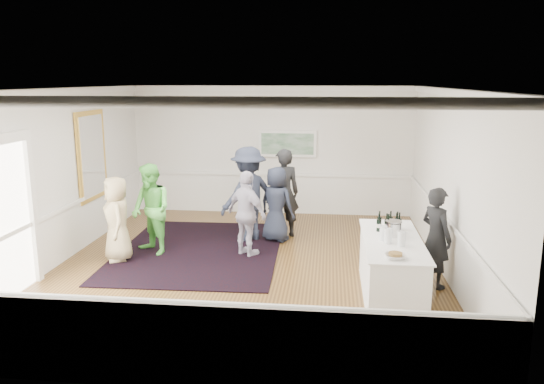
# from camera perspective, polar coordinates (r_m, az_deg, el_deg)

# --- Properties ---
(floor) EXTENTS (8.00, 8.00, 0.00)m
(floor) POSITION_cam_1_polar(r_m,az_deg,el_deg) (9.82, -2.62, -7.92)
(floor) COLOR brown
(floor) RESTS_ON ground
(ceiling) EXTENTS (7.00, 8.00, 0.02)m
(ceiling) POSITION_cam_1_polar(r_m,az_deg,el_deg) (9.23, -2.81, 11.09)
(ceiling) COLOR white
(ceiling) RESTS_ON wall_back
(wall_left) EXTENTS (0.02, 8.00, 3.20)m
(wall_left) POSITION_cam_1_polar(r_m,az_deg,el_deg) (10.52, -21.91, 1.58)
(wall_left) COLOR white
(wall_left) RESTS_ON floor
(wall_right) EXTENTS (0.02, 8.00, 3.20)m
(wall_right) POSITION_cam_1_polar(r_m,az_deg,el_deg) (9.51, 18.62, 0.79)
(wall_right) COLOR white
(wall_right) RESTS_ON floor
(wall_back) EXTENTS (7.00, 0.02, 3.20)m
(wall_back) POSITION_cam_1_polar(r_m,az_deg,el_deg) (13.31, -0.04, 4.49)
(wall_back) COLOR white
(wall_back) RESTS_ON floor
(wall_front) EXTENTS (7.00, 0.02, 3.20)m
(wall_front) POSITION_cam_1_polar(r_m,az_deg,el_deg) (5.60, -9.09, -6.36)
(wall_front) COLOR white
(wall_front) RESTS_ON floor
(wainscoting) EXTENTS (7.00, 8.00, 1.00)m
(wainscoting) POSITION_cam_1_polar(r_m,az_deg,el_deg) (9.66, -2.65, -5.13)
(wainscoting) COLOR white
(wainscoting) RESTS_ON floor
(mirror) EXTENTS (0.05, 1.25, 1.85)m
(mirror) POSITION_cam_1_polar(r_m,az_deg,el_deg) (11.61, -18.80, 3.73)
(mirror) COLOR gold
(mirror) RESTS_ON wall_left
(doorway) EXTENTS (0.10, 1.78, 2.56)m
(doorway) POSITION_cam_1_polar(r_m,az_deg,el_deg) (8.93, -27.17, -1.82)
(doorway) COLOR white
(doorway) RESTS_ON wall_left
(landscape_painting) EXTENTS (1.44, 0.06, 0.66)m
(landscape_painting) POSITION_cam_1_polar(r_m,az_deg,el_deg) (13.20, 1.67, 5.21)
(landscape_painting) COLOR white
(landscape_painting) RESTS_ON wall_back
(area_rug) EXTENTS (3.24, 4.19, 0.02)m
(area_rug) POSITION_cam_1_polar(r_m,az_deg,el_deg) (10.73, -7.80, -6.22)
(area_rug) COLOR black
(area_rug) RESTS_ON floor
(serving_table) EXTENTS (0.89, 2.34, 0.95)m
(serving_table) POSITION_cam_1_polar(r_m,az_deg,el_deg) (8.52, 12.67, -7.98)
(serving_table) COLOR white
(serving_table) RESTS_ON floor
(bartender) EXTENTS (0.67, 0.73, 1.66)m
(bartender) POSITION_cam_1_polar(r_m,az_deg,el_deg) (9.05, 17.23, -4.68)
(bartender) COLOR black
(bartender) RESTS_ON floor
(guest_tan) EXTENTS (0.83, 0.93, 1.61)m
(guest_tan) POSITION_cam_1_polar(r_m,az_deg,el_deg) (10.29, -16.34, -2.80)
(guest_tan) COLOR tan
(guest_tan) RESTS_ON floor
(guest_green) EXTENTS (1.09, 1.06, 1.77)m
(guest_green) POSITION_cam_1_polar(r_m,az_deg,el_deg) (10.49, -12.87, -1.85)
(guest_green) COLOR #65D655
(guest_green) RESTS_ON floor
(guest_lilac) EXTENTS (1.02, 0.91, 1.66)m
(guest_lilac) POSITION_cam_1_polar(r_m,az_deg,el_deg) (10.15, -2.70, -2.36)
(guest_lilac) COLOR #B1ABBF
(guest_lilac) RESTS_ON floor
(guest_dark_a) EXTENTS (1.44, 1.43, 2.00)m
(guest_dark_a) POSITION_cam_1_polar(r_m,az_deg,el_deg) (11.06, -2.54, -0.25)
(guest_dark_a) COLOR #1F2433
(guest_dark_a) RESTS_ON floor
(guest_dark_b) EXTENTS (0.80, 0.64, 1.92)m
(guest_dark_b) POSITION_cam_1_polar(r_m,az_deg,el_deg) (11.35, 1.21, -0.11)
(guest_dark_b) COLOR black
(guest_dark_b) RESTS_ON floor
(guest_navy) EXTENTS (0.92, 0.79, 1.58)m
(guest_navy) POSITION_cam_1_polar(r_m,az_deg,el_deg) (11.08, 0.48, -1.31)
(guest_navy) COLOR #1F2433
(guest_navy) RESTS_ON floor
(wine_bottles) EXTENTS (0.41, 0.28, 0.31)m
(wine_bottles) POSITION_cam_1_polar(r_m,az_deg,el_deg) (8.81, 12.54, -3.06)
(wine_bottles) COLOR black
(wine_bottles) RESTS_ON serving_table
(juice_pitchers) EXTENTS (0.35, 0.38, 0.24)m
(juice_pitchers) POSITION_cam_1_polar(r_m,az_deg,el_deg) (8.13, 12.67, -4.58)
(juice_pitchers) COLOR #7EBE43
(juice_pitchers) RESTS_ON serving_table
(ice_bucket) EXTENTS (0.26, 0.26, 0.25)m
(ice_bucket) POSITION_cam_1_polar(r_m,az_deg,el_deg) (8.51, 12.93, -3.89)
(ice_bucket) COLOR silver
(ice_bucket) RESTS_ON serving_table
(nut_bowl) EXTENTS (0.29, 0.29, 0.08)m
(nut_bowl) POSITION_cam_1_polar(r_m,az_deg,el_deg) (7.51, 13.13, -6.66)
(nut_bowl) COLOR white
(nut_bowl) RESTS_ON serving_table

